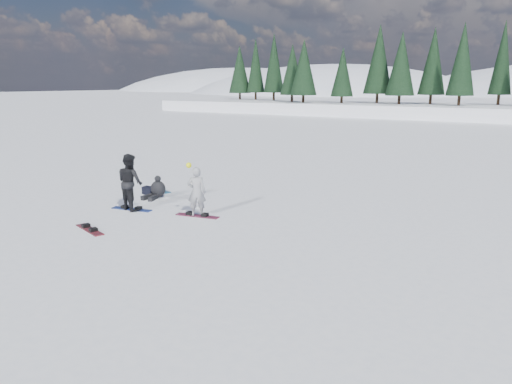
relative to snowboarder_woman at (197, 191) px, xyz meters
The scene contains 10 objects.
ground 1.42m from the snowboarder_woman, 74.70° to the right, with size 420.00×420.00×0.00m, color white.
alpine_backdrop 188.99m from the snowboarder_woman, 93.48° to the left, with size 412.50×227.00×53.20m.
snowboarder_woman is the anchor object (origin of this frame).
snowboarder_man 2.53m from the snowboarder_woman, 168.20° to the right, with size 0.95×0.74×1.95m, color black.
seated_rider 3.33m from the snowboarder_woman, 156.08° to the left, with size 0.69×1.05×0.84m.
gear_bag 4.09m from the snowboarder_woman, 156.82° to the left, with size 0.45×0.30×0.30m, color black.
snowboard_woman 0.82m from the snowboarder_woman, 30.96° to the left, with size 1.50×0.28×0.03m, color maroon.
snowboard_man 2.66m from the snowboarder_woman, 168.20° to the right, with size 1.50×0.28×0.03m, color #1B3595.
snowboard_loose_c 4.61m from the snowboarder_woman, 149.25° to the left, with size 1.50×0.28×0.03m, color #1A6392.
snowboard_loose_b 3.50m from the snowboarder_woman, 120.38° to the right, with size 1.50×0.28×0.03m, color maroon.
Camera 1 is at (9.76, -11.24, 4.31)m, focal length 35.00 mm.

